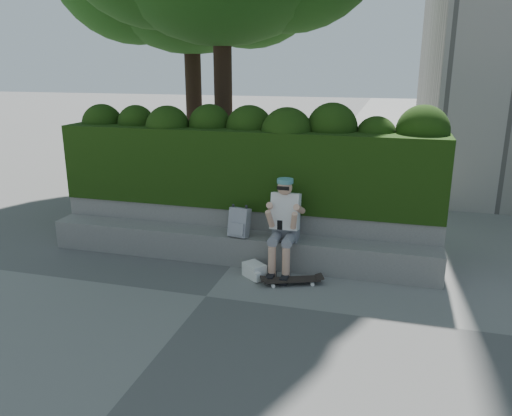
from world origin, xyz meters
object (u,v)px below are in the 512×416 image
(backpack_ground, at_px, (254,270))
(skateboard, at_px, (292,280))
(person, at_px, (284,222))
(backpack_plaid, at_px, (239,222))

(backpack_ground, bearing_deg, skateboard, 28.20)
(skateboard, distance_m, backpack_ground, 0.58)
(person, relative_size, backpack_plaid, 3.21)
(person, xyz_separation_m, backpack_ground, (-0.36, -0.31, -0.65))
(person, bearing_deg, skateboard, -63.27)
(person, bearing_deg, backpack_plaid, 173.31)
(person, height_order, skateboard, person)
(backpack_plaid, bearing_deg, backpack_ground, -37.89)
(skateboard, height_order, backpack_ground, backpack_ground)
(skateboard, relative_size, backpack_ground, 2.52)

